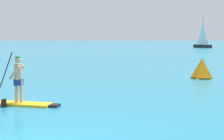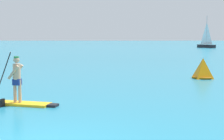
% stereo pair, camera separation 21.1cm
% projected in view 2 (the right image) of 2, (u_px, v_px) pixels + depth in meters
% --- Properties ---
extents(paddleboarder_mid_center, '(3.15, 1.23, 1.93)m').
position_uv_depth(paddleboarder_mid_center, '(15.00, 93.00, 11.34)').
color(paddleboarder_mid_center, yellow).
rests_on(paddleboarder_mid_center, ground).
extents(race_marker_buoy, '(1.39, 1.39, 1.17)m').
position_uv_depth(race_marker_buoy, '(203.00, 69.00, 18.57)').
color(race_marker_buoy, orange).
rests_on(race_marker_buoy, ground).
extents(sailboat_right_horizon, '(3.10, 4.81, 7.13)m').
position_uv_depth(sailboat_right_horizon, '(206.00, 43.00, 72.83)').
color(sailboat_right_horizon, black).
rests_on(sailboat_right_horizon, ground).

